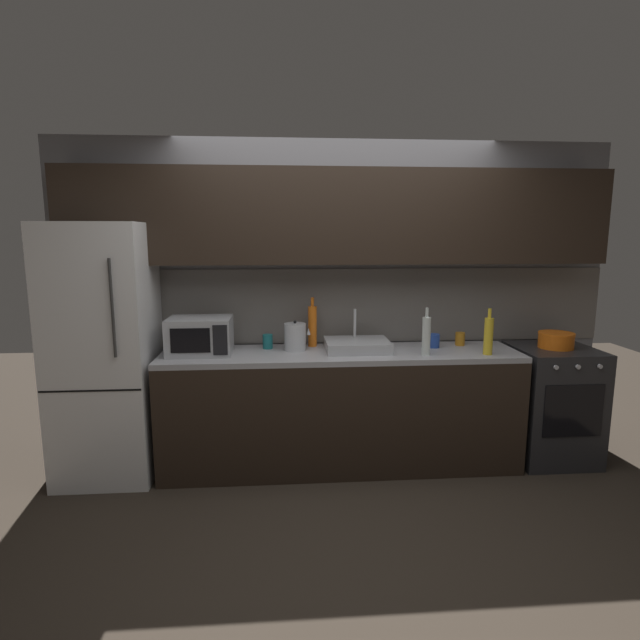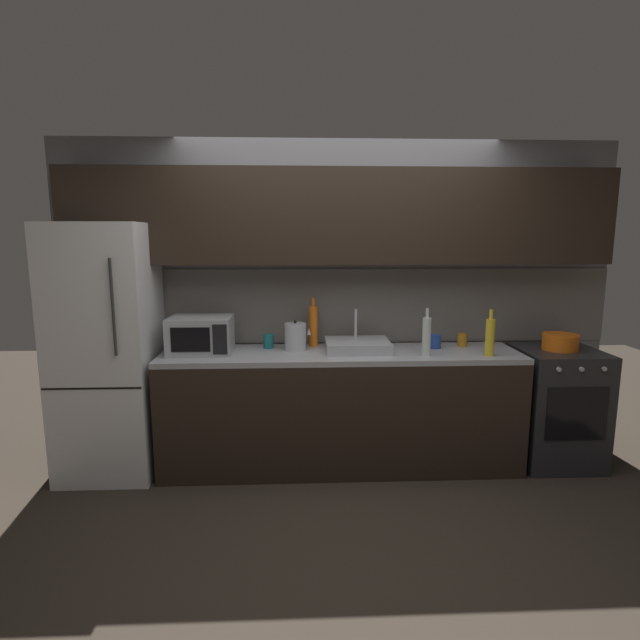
{
  "view_description": "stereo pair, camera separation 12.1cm",
  "coord_description": "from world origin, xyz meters",
  "px_view_note": "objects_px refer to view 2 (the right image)",
  "views": [
    {
      "loc": [
        -0.44,
        -2.76,
        1.76
      ],
      "look_at": [
        -0.16,
        0.9,
        1.14
      ],
      "focal_mm": 28.2,
      "sensor_mm": 36.0,
      "label": 1
    },
    {
      "loc": [
        -0.32,
        -2.77,
        1.76
      ],
      "look_at": [
        -0.16,
        0.9,
        1.14
      ],
      "focal_mm": 28.2,
      "sensor_mm": 36.0,
      "label": 2
    }
  ],
  "objects_px": {
    "wine_bottle_clear": "(426,336)",
    "wine_bottle_yellow": "(490,337)",
    "kettle": "(295,337)",
    "cooking_pot": "(560,342)",
    "refrigerator": "(108,351)",
    "mug_blue": "(435,342)",
    "oven_range": "(555,406)",
    "wine_bottle_orange": "(313,326)",
    "microwave": "(201,335)",
    "mug_amber": "(462,340)",
    "mug_teal": "(268,341)"
  },
  "relations": [
    {
      "from": "mug_amber",
      "to": "mug_blue",
      "type": "xyz_separation_m",
      "value": [
        -0.23,
        -0.06,
        0.0
      ]
    },
    {
      "from": "kettle",
      "to": "wine_bottle_orange",
      "type": "relative_size",
      "value": 0.59
    },
    {
      "from": "microwave",
      "to": "oven_range",
      "type": "bearing_deg",
      "value": -0.41
    },
    {
      "from": "mug_blue",
      "to": "wine_bottle_orange",
      "type": "bearing_deg",
      "value": 172.99
    },
    {
      "from": "oven_range",
      "to": "wine_bottle_yellow",
      "type": "relative_size",
      "value": 2.64
    },
    {
      "from": "mug_blue",
      "to": "oven_range",
      "type": "bearing_deg",
      "value": -5.61
    },
    {
      "from": "refrigerator",
      "to": "microwave",
      "type": "relative_size",
      "value": 4.03
    },
    {
      "from": "kettle",
      "to": "wine_bottle_clear",
      "type": "height_order",
      "value": "wine_bottle_clear"
    },
    {
      "from": "microwave",
      "to": "wine_bottle_clear",
      "type": "relative_size",
      "value": 1.31
    },
    {
      "from": "wine_bottle_orange",
      "to": "mug_blue",
      "type": "relative_size",
      "value": 3.67
    },
    {
      "from": "microwave",
      "to": "mug_teal",
      "type": "xyz_separation_m",
      "value": [
        0.49,
        0.13,
        -0.08
      ]
    },
    {
      "from": "refrigerator",
      "to": "cooking_pot",
      "type": "relative_size",
      "value": 6.96
    },
    {
      "from": "refrigerator",
      "to": "microwave",
      "type": "distance_m",
      "value": 0.69
    },
    {
      "from": "wine_bottle_clear",
      "to": "mug_blue",
      "type": "bearing_deg",
      "value": 61.57
    },
    {
      "from": "refrigerator",
      "to": "oven_range",
      "type": "height_order",
      "value": "refrigerator"
    },
    {
      "from": "mug_teal",
      "to": "wine_bottle_yellow",
      "type": "bearing_deg",
      "value": -11.23
    },
    {
      "from": "refrigerator",
      "to": "wine_bottle_yellow",
      "type": "xyz_separation_m",
      "value": [
        2.79,
        -0.17,
        0.12
      ]
    },
    {
      "from": "kettle",
      "to": "cooking_pot",
      "type": "xyz_separation_m",
      "value": [
        2.02,
        -0.07,
        -0.04
      ]
    },
    {
      "from": "mug_blue",
      "to": "mug_teal",
      "type": "bearing_deg",
      "value": 177.3
    },
    {
      "from": "microwave",
      "to": "cooking_pot",
      "type": "bearing_deg",
      "value": -0.38
    },
    {
      "from": "wine_bottle_clear",
      "to": "wine_bottle_yellow",
      "type": "xyz_separation_m",
      "value": [
        0.46,
        -0.01,
        -0.0
      ]
    },
    {
      "from": "oven_range",
      "to": "microwave",
      "type": "relative_size",
      "value": 1.96
    },
    {
      "from": "oven_range",
      "to": "wine_bottle_clear",
      "type": "distance_m",
      "value": 1.24
    },
    {
      "from": "mug_amber",
      "to": "mug_teal",
      "type": "relative_size",
      "value": 0.93
    },
    {
      "from": "wine_bottle_clear",
      "to": "wine_bottle_orange",
      "type": "distance_m",
      "value": 0.88
    },
    {
      "from": "oven_range",
      "to": "wine_bottle_clear",
      "type": "bearing_deg",
      "value": -171.83
    },
    {
      "from": "microwave",
      "to": "mug_amber",
      "type": "bearing_deg",
      "value": 3.81
    },
    {
      "from": "microwave",
      "to": "kettle",
      "type": "xyz_separation_m",
      "value": [
        0.7,
        0.06,
        -0.03
      ]
    },
    {
      "from": "oven_range",
      "to": "wine_bottle_yellow",
      "type": "distance_m",
      "value": 0.87
    },
    {
      "from": "refrigerator",
      "to": "wine_bottle_yellow",
      "type": "relative_size",
      "value": 5.43
    },
    {
      "from": "oven_range",
      "to": "refrigerator",
      "type": "bearing_deg",
      "value": 179.98
    },
    {
      "from": "wine_bottle_yellow",
      "to": "microwave",
      "type": "bearing_deg",
      "value": 174.92
    },
    {
      "from": "refrigerator",
      "to": "kettle",
      "type": "xyz_separation_m",
      "value": [
        1.38,
        0.07,
        0.08
      ]
    },
    {
      "from": "refrigerator",
      "to": "cooking_pot",
      "type": "bearing_deg",
      "value": 0.0
    },
    {
      "from": "oven_range",
      "to": "kettle",
      "type": "relative_size",
      "value": 3.9
    },
    {
      "from": "wine_bottle_clear",
      "to": "cooking_pot",
      "type": "distance_m",
      "value": 1.09
    },
    {
      "from": "microwave",
      "to": "refrigerator",
      "type": "bearing_deg",
      "value": -178.45
    },
    {
      "from": "mug_blue",
      "to": "cooking_pot",
      "type": "bearing_deg",
      "value": -5.53
    },
    {
      "from": "mug_amber",
      "to": "wine_bottle_orange",
      "type": "bearing_deg",
      "value": 177.34
    },
    {
      "from": "cooking_pot",
      "to": "mug_blue",
      "type": "bearing_deg",
      "value": 174.47
    },
    {
      "from": "wine_bottle_clear",
      "to": "wine_bottle_yellow",
      "type": "bearing_deg",
      "value": -1.6
    },
    {
      "from": "refrigerator",
      "to": "cooking_pot",
      "type": "distance_m",
      "value": 3.4
    },
    {
      "from": "oven_range",
      "to": "mug_amber",
      "type": "distance_m",
      "value": 0.88
    },
    {
      "from": "refrigerator",
      "to": "microwave",
      "type": "xyz_separation_m",
      "value": [
        0.68,
        0.02,
        0.11
      ]
    },
    {
      "from": "wine_bottle_clear",
      "to": "cooking_pot",
      "type": "xyz_separation_m",
      "value": [
        1.08,
        0.16,
        -0.09
      ]
    },
    {
      "from": "oven_range",
      "to": "wine_bottle_orange",
      "type": "bearing_deg",
      "value": 173.69
    },
    {
      "from": "refrigerator",
      "to": "mug_amber",
      "type": "xyz_separation_m",
      "value": [
        2.69,
        0.15,
        0.02
      ]
    },
    {
      "from": "mug_amber",
      "to": "mug_blue",
      "type": "distance_m",
      "value": 0.24
    },
    {
      "from": "kettle",
      "to": "mug_amber",
      "type": "xyz_separation_m",
      "value": [
        1.31,
        0.08,
        -0.05
      ]
    },
    {
      "from": "refrigerator",
      "to": "wine_bottle_clear",
      "type": "bearing_deg",
      "value": -3.83
    }
  ]
}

